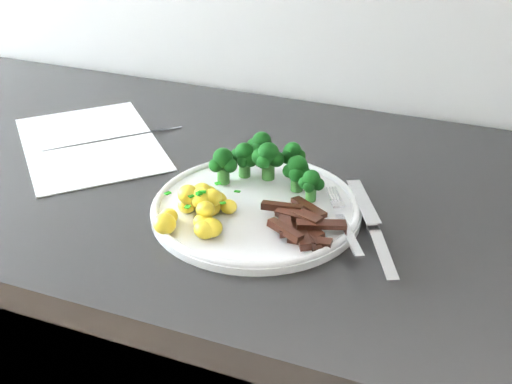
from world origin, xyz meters
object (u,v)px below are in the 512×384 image
Objects in this scene: broccoli at (268,160)px; fork at (345,224)px; recipe_paper at (90,143)px; knife at (376,238)px; plate at (256,207)px; potatoes at (200,209)px; beef_strips at (301,224)px.

broccoli reaches higher than fork.
knife is (0.47, -0.11, 0.01)m from recipe_paper.
broccoli is 0.15m from fork.
plate is 1.34× the size of knife.
beef_strips is (0.12, 0.02, -0.01)m from potatoes.
broccoli is 0.13m from potatoes.
broccoli is (-0.01, 0.06, 0.04)m from plate.
broccoli is at bearing 149.41° from fork.
potatoes is at bearing -111.50° from broccoli.
fork reaches higher than plate.
potatoes reaches higher than knife.
recipe_paper is at bearing 174.25° from broccoli.
knife reaches higher than recipe_paper.
recipe_paper is 1.67× the size of knife.
knife is (0.04, -0.00, -0.01)m from fork.
broccoli is at bearing 155.27° from knife.
recipe_paper is 0.44m from fork.
fork is (0.17, 0.04, -0.01)m from potatoes.
potatoes is 0.18m from fork.
potatoes is (-0.05, -0.05, 0.02)m from plate.
recipe_paper is 0.40m from beef_strips.
beef_strips reaches higher than knife.
potatoes is 0.78× the size of fork.
knife is (0.17, -0.08, -0.04)m from broccoli.
beef_strips is at bearing -18.11° from recipe_paper.
recipe_paper is 0.30m from potatoes.
potatoes is (0.26, -0.15, 0.02)m from recipe_paper.
knife is at bearing 11.48° from beef_strips.
broccoli reaches higher than potatoes.
fork is at bearing 177.74° from knife.
fork is at bearing -13.72° from recipe_paper.
knife is at bearing -2.26° from fork.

